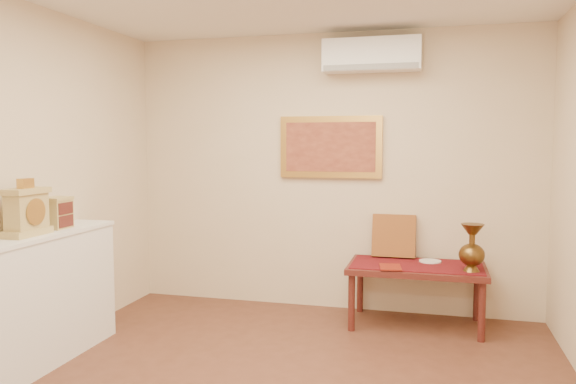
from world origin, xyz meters
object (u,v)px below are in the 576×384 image
(brass_urn_tall, at_px, (472,243))
(display_ledge, at_px, (12,309))
(wooden_chest, at_px, (57,213))
(mantel_clock, at_px, (27,211))
(low_table, at_px, (416,272))

(brass_urn_tall, bearing_deg, display_ledge, -151.14)
(display_ledge, relative_size, wooden_chest, 8.28)
(mantel_clock, xyz_separation_m, wooden_chest, (-0.01, 0.35, -0.05))
(brass_urn_tall, bearing_deg, mantel_clock, -153.42)
(display_ledge, relative_size, mantel_clock, 4.93)
(brass_urn_tall, distance_m, wooden_chest, 3.37)
(display_ledge, xyz_separation_m, wooden_chest, (0.00, 0.51, 0.61))
(mantel_clock, xyz_separation_m, low_table, (2.66, 1.71, -0.67))
(mantel_clock, bearing_deg, wooden_chest, 92.00)
(brass_urn_tall, relative_size, mantel_clock, 1.19)
(mantel_clock, bearing_deg, brass_urn_tall, 26.58)
(brass_urn_tall, xyz_separation_m, mantel_clock, (-3.11, -1.56, 0.35))
(display_ledge, relative_size, low_table, 1.68)
(wooden_chest, bearing_deg, low_table, 27.09)
(mantel_clock, height_order, low_table, mantel_clock)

